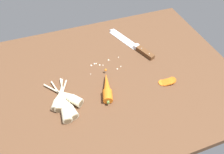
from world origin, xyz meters
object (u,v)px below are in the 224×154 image
at_px(chefs_knife, 129,42).
at_px(parsnip_mid_right, 66,104).
at_px(parsnip_mid_left, 65,105).
at_px(parsnip_back, 60,99).
at_px(parsnip_outer, 68,96).
at_px(parsnip_front, 59,99).
at_px(whole_carrot, 107,88).
at_px(carrot_slice_stack, 167,82).

distance_m(chefs_knife, parsnip_mid_right, 0.51).
distance_m(parsnip_mid_left, parsnip_back, 0.04).
height_order(parsnip_back, parsnip_outer, same).
distance_m(parsnip_front, parsnip_mid_left, 0.05).
distance_m(parsnip_front, parsnip_outer, 0.04).
xyz_separation_m(parsnip_front, parsnip_mid_left, (0.02, -0.04, -0.00)).
distance_m(whole_carrot, parsnip_mid_left, 0.20).
height_order(parsnip_front, parsnip_mid_right, same).
xyz_separation_m(parsnip_front, parsnip_mid_right, (0.02, -0.04, -0.00)).
relative_size(parsnip_mid_right, parsnip_outer, 1.28).
xyz_separation_m(whole_carrot, parsnip_mid_right, (-0.19, -0.03, -0.00)).
bearing_deg(chefs_knife, parsnip_front, -148.42).
height_order(whole_carrot, parsnip_mid_left, whole_carrot).
bearing_deg(parsnip_front, parsnip_back, -31.63).
relative_size(parsnip_mid_left, carrot_slice_stack, 3.00).
bearing_deg(chefs_knife, whole_carrot, -128.60).
height_order(chefs_knife, parsnip_front, parsnip_front).
height_order(parsnip_front, parsnip_mid_left, same).
bearing_deg(parsnip_back, chefs_knife, 31.97).
height_order(whole_carrot, parsnip_back, whole_carrot).
bearing_deg(parsnip_mid_left, chefs_knife, 36.55).
xyz_separation_m(parsnip_front, carrot_slice_stack, (0.49, -0.06, -0.01)).
bearing_deg(parsnip_mid_right, parsnip_front, 120.46).
bearing_deg(parsnip_outer, carrot_slice_stack, -7.77).
xyz_separation_m(chefs_knife, parsnip_back, (-0.43, -0.27, 0.01)).
xyz_separation_m(parsnip_mid_right, parsnip_back, (-0.02, 0.04, 0.00)).
bearing_deg(parsnip_front, carrot_slice_stack, -7.32).
height_order(chefs_knife, parsnip_outer, parsnip_outer).
bearing_deg(parsnip_outer, parsnip_back, -178.98).
distance_m(parsnip_mid_left, parsnip_mid_right, 0.01).
distance_m(whole_carrot, carrot_slice_stack, 0.28).
distance_m(chefs_knife, whole_carrot, 0.36).
distance_m(parsnip_back, parsnip_outer, 0.04).
bearing_deg(whole_carrot, parsnip_mid_right, -171.91).
bearing_deg(parsnip_mid_right, parsnip_outer, 67.24).
xyz_separation_m(parsnip_back, carrot_slice_stack, (0.49, -0.06, -0.01)).
distance_m(parsnip_mid_left, parsnip_outer, 0.05).
bearing_deg(whole_carrot, parsnip_front, 176.62).
relative_size(whole_carrot, parsnip_back, 1.10).
bearing_deg(chefs_knife, parsnip_outer, -145.83).
height_order(parsnip_mid_left, carrot_slice_stack, parsnip_mid_left).
xyz_separation_m(parsnip_mid_left, carrot_slice_stack, (0.47, -0.02, -0.01)).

